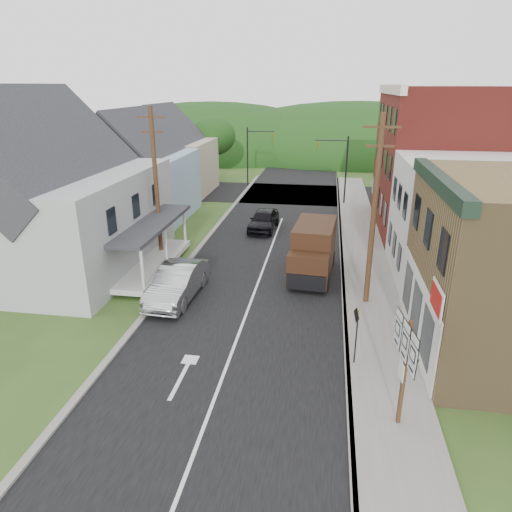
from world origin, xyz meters
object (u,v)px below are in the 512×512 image
at_px(dark_sedan, 264,220).
at_px(route_sign_cluster, 405,358).
at_px(delivery_van, 313,251).
at_px(warning_sign, 356,328).
at_px(silver_sedan, 177,283).

height_order(dark_sedan, route_sign_cluster, route_sign_cluster).
height_order(delivery_van, warning_sign, delivery_van).
bearing_deg(route_sign_cluster, silver_sedan, 132.49).
relative_size(silver_sedan, route_sign_cluster, 1.42).
distance_m(silver_sedan, warning_sign, 9.66).
distance_m(silver_sedan, route_sign_cluster, 12.48).
distance_m(dark_sedan, delivery_van, 8.97).
height_order(silver_sedan, route_sign_cluster, route_sign_cluster).
bearing_deg(silver_sedan, route_sign_cluster, -36.29).
bearing_deg(warning_sign, route_sign_cluster, -84.12).
distance_m(dark_sedan, route_sign_cluster, 21.13).
bearing_deg(dark_sedan, silver_sedan, -98.67).
distance_m(silver_sedan, dark_sedan, 12.39).
bearing_deg(dark_sedan, route_sign_cluster, -66.97).
bearing_deg(delivery_van, dark_sedan, 120.46).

